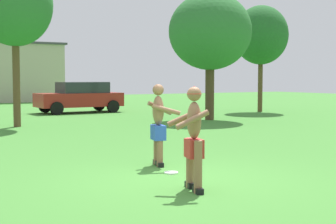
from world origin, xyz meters
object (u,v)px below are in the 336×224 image
(player_with_cap, at_px, (194,134))
(tree_behind_players, at_px, (15,5))
(tree_left_field, at_px, (261,35))
(tree_near_building, at_px, (210,32))
(car_red_near_post, at_px, (80,97))
(player_in_blue, at_px, (159,123))
(frisbee, at_px, (171,173))

(player_with_cap, bearing_deg, tree_behind_players, 89.68)
(tree_left_field, xyz_separation_m, tree_near_building, (-5.20, -2.68, -0.28))
(tree_behind_players, height_order, tree_near_building, tree_behind_players)
(tree_near_building, bearing_deg, tree_left_field, 27.23)
(player_with_cap, distance_m, tree_left_field, 18.92)
(player_with_cap, relative_size, car_red_near_post, 0.39)
(player_in_blue, relative_size, frisbee, 6.18)
(tree_behind_players, bearing_deg, car_red_near_post, 51.44)
(player_in_blue, relative_size, tree_behind_players, 0.28)
(player_in_blue, xyz_separation_m, car_red_near_post, (4.04, 15.32, -0.06))
(player_with_cap, relative_size, tree_left_field, 0.30)
(frisbee, xyz_separation_m, tree_behind_players, (-0.35, 10.39, 4.42))
(car_red_near_post, relative_size, tree_near_building, 0.80)
(player_in_blue, bearing_deg, player_with_cap, -105.58)
(frisbee, height_order, tree_near_building, tree_near_building)
(player_in_blue, bearing_deg, car_red_near_post, 75.23)
(tree_behind_players, bearing_deg, tree_near_building, -8.51)
(frisbee, xyz_separation_m, car_red_near_post, (4.24, 16.15, 0.81))
(car_red_near_post, height_order, tree_near_building, tree_near_building)
(player_with_cap, xyz_separation_m, tree_near_building, (7.91, 10.60, 2.83))
(player_with_cap, xyz_separation_m, player_in_blue, (0.62, 2.22, -0.03))
(player_with_cap, relative_size, player_in_blue, 1.00)
(player_in_blue, distance_m, car_red_near_post, 15.84)
(player_with_cap, xyz_separation_m, tree_behind_players, (0.07, 11.77, 3.52))
(player_with_cap, bearing_deg, car_red_near_post, 75.13)
(car_red_near_post, bearing_deg, tree_near_building, -64.84)
(player_with_cap, xyz_separation_m, frisbee, (0.42, 1.38, -0.90))
(car_red_near_post, relative_size, tree_behind_players, 0.73)
(tree_left_field, distance_m, tree_near_building, 5.86)
(player_with_cap, height_order, tree_left_field, tree_left_field)
(frisbee, bearing_deg, tree_behind_players, 91.92)
(player_in_blue, xyz_separation_m, frisbee, (-0.20, -0.83, -0.87))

